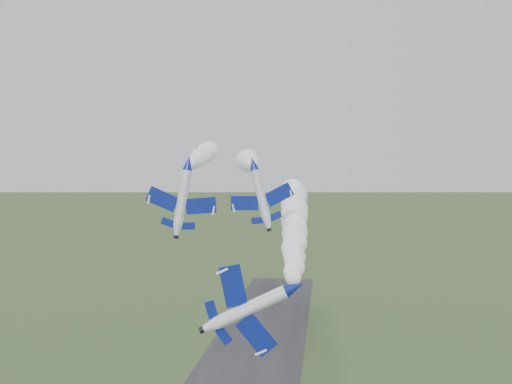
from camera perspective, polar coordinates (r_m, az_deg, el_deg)
jet_lead at (r=56.84m, az=3.93°, el=-9.48°), size 4.33×11.49×8.59m
smoke_trail_jet_lead at (r=92.65m, az=3.84°, el=-2.87°), size 10.08×68.65×5.34m
jet_pair_left at (r=88.58m, az=-6.79°, el=2.93°), size 10.85×13.06×3.54m
smoke_trail_jet_pair_left at (r=124.65m, az=-5.34°, el=3.66°), size 12.83×65.50×4.74m
jet_pair_right at (r=85.69m, az=-0.28°, el=2.89°), size 9.50×11.52×3.42m
smoke_trail_jet_pair_right at (r=121.81m, az=-0.73°, el=3.09°), size 16.89×67.36×5.43m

